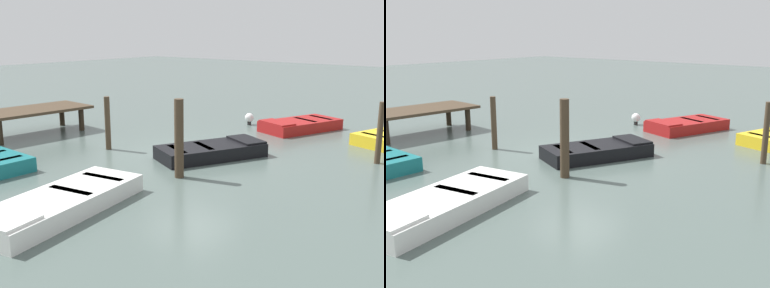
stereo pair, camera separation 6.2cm
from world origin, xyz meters
TOP-DOWN VIEW (x-y plane):
  - ground_plane at (0.00, 0.00)m, footprint 80.00×80.00m
  - dock_segment at (-1.44, 6.41)m, footprint 4.13×2.22m
  - rowboat_black at (0.16, -0.64)m, footprint 3.50×2.58m
  - rowboat_red at (5.45, -0.87)m, footprint 3.40×2.38m
  - rowboat_white at (-5.38, -0.84)m, footprint 4.13×2.19m
  - mooring_piling_far_left at (-1.94, -1.17)m, footprint 0.24×0.24m
  - mooring_piling_near_left at (2.71, -4.72)m, footprint 0.17×0.17m
  - mooring_piling_mid_left at (-1.17, 2.54)m, footprint 0.18×0.18m
  - marker_buoy at (5.14, 1.23)m, footprint 0.36×0.36m

SIDE VIEW (x-z plane):
  - ground_plane at x=0.00m, z-range 0.00..0.00m
  - rowboat_white at x=-5.38m, z-range -0.01..0.45m
  - rowboat_black at x=0.16m, z-range -0.01..0.45m
  - rowboat_red at x=5.45m, z-range -0.01..0.45m
  - marker_buoy at x=5.14m, z-range 0.05..0.53m
  - dock_segment at x=-1.44m, z-range 0.36..1.31m
  - mooring_piling_mid_left at x=-1.17m, z-range 0.00..1.71m
  - mooring_piling_near_left at x=2.71m, z-range 0.00..1.80m
  - mooring_piling_far_left at x=-1.94m, z-range 0.00..2.07m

